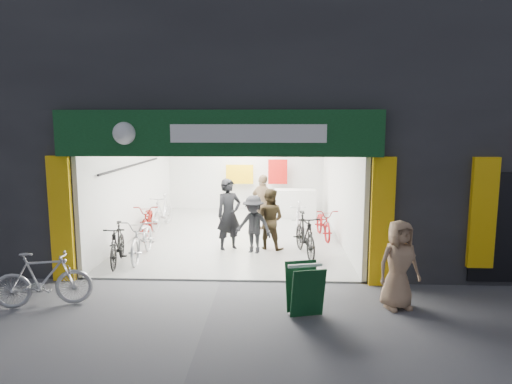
# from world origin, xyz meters

# --- Properties ---
(ground) EXTENTS (60.00, 60.00, 0.00)m
(ground) POSITION_xyz_m (0.00, 0.00, 0.00)
(ground) COLOR #56565B
(ground) RESTS_ON ground
(building) EXTENTS (17.00, 10.27, 8.00)m
(building) POSITION_xyz_m (0.91, 4.99, 4.31)
(building) COLOR #232326
(building) RESTS_ON ground
(bike_left_front) EXTENTS (0.79, 1.99, 1.03)m
(bike_left_front) POSITION_xyz_m (-2.06, 1.51, 0.51)
(bike_left_front) COLOR #BBBCC1
(bike_left_front) RESTS_ON ground
(bike_left_midfront) EXTENTS (0.71, 1.68, 0.98)m
(bike_left_midfront) POSITION_xyz_m (-2.50, 1.02, 0.49)
(bike_left_midfront) COLOR black
(bike_left_midfront) RESTS_ON ground
(bike_left_midback) EXTENTS (0.93, 1.97, 0.99)m
(bike_left_midback) POSITION_xyz_m (-2.50, 3.61, 0.50)
(bike_left_midback) COLOR maroon
(bike_left_midback) RESTS_ON ground
(bike_left_back) EXTENTS (0.69, 1.82, 1.07)m
(bike_left_back) POSITION_xyz_m (-2.39, 4.76, 0.53)
(bike_left_back) COLOR silver
(bike_left_back) RESTS_ON ground
(bike_right_front) EXTENTS (0.83, 1.87, 1.09)m
(bike_right_front) POSITION_xyz_m (1.86, 1.88, 0.54)
(bike_right_front) COLOR black
(bike_right_front) RESTS_ON ground
(bike_right_mid) EXTENTS (0.77, 1.75, 0.89)m
(bike_right_mid) POSITION_xyz_m (2.50, 3.70, 0.44)
(bike_right_mid) COLOR maroon
(bike_right_mid) RESTS_ON ground
(bike_right_back) EXTENTS (0.62, 1.67, 0.98)m
(bike_right_back) POSITION_xyz_m (1.80, 4.02, 0.49)
(bike_right_back) COLOR silver
(bike_right_back) RESTS_ON ground
(parked_bike) EXTENTS (1.73, 0.89, 1.00)m
(parked_bike) POSITION_xyz_m (-2.98, -1.43, 0.50)
(parked_bike) COLOR #A7A7AB
(parked_bike) RESTS_ON ground
(customer_a) EXTENTS (0.81, 0.75, 1.86)m
(customer_a) POSITION_xyz_m (-0.06, 2.36, 0.93)
(customer_a) COLOR black
(customer_a) RESTS_ON ground
(customer_b) EXTENTS (0.93, 0.82, 1.60)m
(customer_b) POSITION_xyz_m (0.98, 2.46, 0.80)
(customer_b) COLOR #392C1A
(customer_b) RESTS_ON ground
(customer_c) EXTENTS (1.10, 0.89, 1.49)m
(customer_c) POSITION_xyz_m (0.59, 2.03, 0.74)
(customer_c) COLOR black
(customer_c) RESTS_ON ground
(customer_d) EXTENTS (1.04, 0.99, 1.74)m
(customer_d) POSITION_xyz_m (0.76, 4.49, 0.87)
(customer_d) COLOR #7F6649
(customer_d) RESTS_ON ground
(pedestrian_near) EXTENTS (0.89, 0.71, 1.59)m
(pedestrian_near) POSITION_xyz_m (3.30, -1.22, 0.79)
(pedestrian_near) COLOR #9A785A
(pedestrian_near) RESTS_ON ground
(sandwich_board) EXTENTS (0.68, 0.70, 0.87)m
(sandwich_board) POSITION_xyz_m (1.64, -1.62, 0.48)
(sandwich_board) COLOR #0E381A
(sandwich_board) RESTS_ON ground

